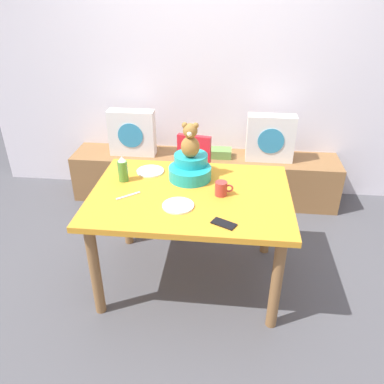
# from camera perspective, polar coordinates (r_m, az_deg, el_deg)

# --- Properties ---
(ground_plane) EXTENTS (8.00, 8.00, 0.00)m
(ground_plane) POSITION_cam_1_polar(r_m,az_deg,el_deg) (3.00, -0.21, -12.51)
(ground_plane) COLOR #4C4C51
(back_wall) EXTENTS (4.40, 0.10, 2.60)m
(back_wall) POSITION_cam_1_polar(r_m,az_deg,el_deg) (3.79, 2.39, 18.68)
(back_wall) COLOR silver
(back_wall) RESTS_ON ground_plane
(window_bench) EXTENTS (2.60, 0.44, 0.46)m
(window_bench) POSITION_cam_1_polar(r_m,az_deg,el_deg) (3.89, 1.79, 2.23)
(window_bench) COLOR olive
(window_bench) RESTS_ON ground_plane
(pillow_floral_left) EXTENTS (0.44, 0.15, 0.44)m
(pillow_floral_left) POSITION_cam_1_polar(r_m,az_deg,el_deg) (3.80, -8.84, 8.63)
(pillow_floral_left) COLOR white
(pillow_floral_left) RESTS_ON window_bench
(pillow_floral_right) EXTENTS (0.44, 0.15, 0.44)m
(pillow_floral_right) POSITION_cam_1_polar(r_m,az_deg,el_deg) (3.69, 11.51, 7.79)
(pillow_floral_right) COLOR white
(pillow_floral_right) RESTS_ON window_bench
(book_stack) EXTENTS (0.20, 0.14, 0.08)m
(book_stack) POSITION_cam_1_polar(r_m,az_deg,el_deg) (3.76, 4.31, 5.77)
(book_stack) COLOR #659747
(book_stack) RESTS_ON window_bench
(dining_table) EXTENTS (1.33, 0.96, 0.74)m
(dining_table) POSITION_cam_1_polar(r_m,az_deg,el_deg) (2.62, -0.23, -1.99)
(dining_table) COLOR orange
(dining_table) RESTS_ON ground_plane
(highchair) EXTENTS (0.38, 0.49, 0.79)m
(highchair) POSITION_cam_1_polar(r_m,az_deg,el_deg) (3.38, -0.31, 3.34)
(highchair) COLOR red
(highchair) RESTS_ON ground_plane
(infant_seat_teal) EXTENTS (0.30, 0.33, 0.16)m
(infant_seat_teal) POSITION_cam_1_polar(r_m,az_deg,el_deg) (2.73, -0.25, 3.54)
(infant_seat_teal) COLOR teal
(infant_seat_teal) RESTS_ON dining_table
(teddy_bear) EXTENTS (0.13, 0.12, 0.25)m
(teddy_bear) POSITION_cam_1_polar(r_m,az_deg,el_deg) (2.65, -0.27, 7.55)
(teddy_bear) COLOR olive
(teddy_bear) RESTS_ON infant_seat_teal
(ketchup_bottle) EXTENTS (0.07, 0.07, 0.18)m
(ketchup_bottle) POSITION_cam_1_polar(r_m,az_deg,el_deg) (2.72, -10.19, 3.31)
(ketchup_bottle) COLOR #4C8C33
(ketchup_bottle) RESTS_ON dining_table
(coffee_mug) EXTENTS (0.12, 0.08, 0.09)m
(coffee_mug) POSITION_cam_1_polar(r_m,az_deg,el_deg) (2.53, 4.38, 0.52)
(coffee_mug) COLOR #9E332D
(coffee_mug) RESTS_ON dining_table
(dinner_plate_near) EXTENTS (0.20, 0.20, 0.01)m
(dinner_plate_near) POSITION_cam_1_polar(r_m,az_deg,el_deg) (2.42, -2.06, -2.02)
(dinner_plate_near) COLOR white
(dinner_plate_near) RESTS_ON dining_table
(dinner_plate_far) EXTENTS (0.20, 0.20, 0.01)m
(dinner_plate_far) POSITION_cam_1_polar(r_m,az_deg,el_deg) (2.86, -6.18, 3.08)
(dinner_plate_far) COLOR white
(dinner_plate_far) RESTS_ON dining_table
(cell_phone) EXTENTS (0.16, 0.13, 0.01)m
(cell_phone) POSITION_cam_1_polar(r_m,az_deg,el_deg) (2.26, 4.73, -4.69)
(cell_phone) COLOR black
(cell_phone) RESTS_ON dining_table
(table_fork) EXTENTS (0.14, 0.12, 0.01)m
(table_fork) POSITION_cam_1_polar(r_m,az_deg,el_deg) (2.56, -9.40, -0.54)
(table_fork) COLOR silver
(table_fork) RESTS_ON dining_table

